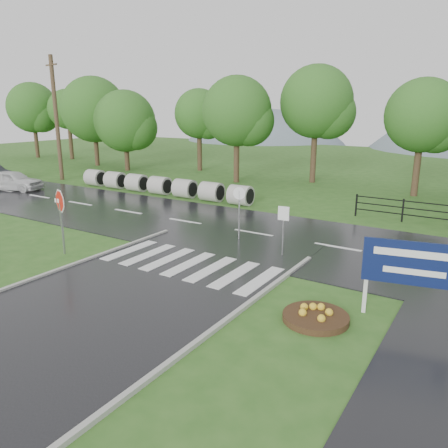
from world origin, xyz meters
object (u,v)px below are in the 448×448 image
Objects in this scene: culvert_pipes at (160,185)px; estate_billboard at (415,268)px; car_white at (14,190)px; stop_sign at (60,207)px.

estate_billboard is (17.69, -10.38, 0.99)m from culvert_pipes.
estate_billboard is 28.03m from car_white.
culvert_pipes is 3.33× the size of car_white.
culvert_pipes is 4.99× the size of stop_sign.
estate_billboard is at bearing 5.53° from stop_sign.
estate_billboard is at bearing -30.39° from culvert_pipes.
stop_sign is at bearing -134.78° from car_white.
estate_billboard reaches higher than culvert_pipes.
culvert_pipes is 10.68m from car_white.
car_white is at bearing 154.00° from stop_sign.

